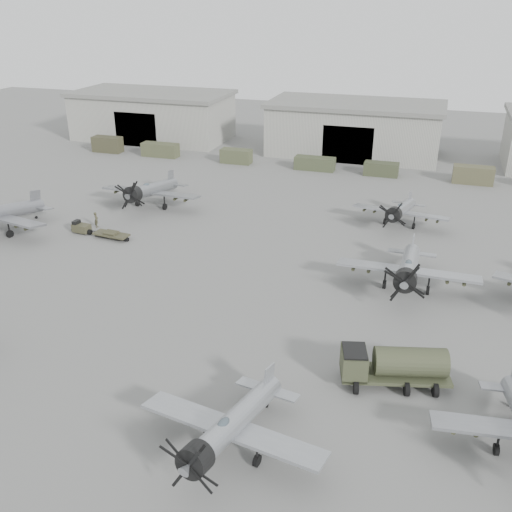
{
  "coord_description": "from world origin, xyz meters",
  "views": [
    {
      "loc": [
        13.66,
        -35.37,
        24.77
      ],
      "look_at": [
        -1.24,
        11.01,
        2.5
      ],
      "focal_mm": 40.0,
      "sensor_mm": 36.0,
      "label": 1
    }
  ],
  "objects": [
    {
      "name": "tug_trailer",
      "position": [
        -22.35,
        16.06,
        0.54
      ],
      "size": [
        7.27,
        2.08,
        1.45
      ],
      "rotation": [
        0.0,
        0.0,
        -0.1
      ],
      "color": "#3B3926",
      "rests_on": "ground"
    },
    {
      "name": "ground_crew",
      "position": [
        -23.2,
        18.26,
        0.94
      ],
      "size": [
        0.68,
        0.8,
        1.88
      ],
      "primitive_type": "imported",
      "rotation": [
        0.0,
        0.0,
        1.96
      ],
      "color": "#3D3B28",
      "rests_on": "ground"
    },
    {
      "name": "fuel_tanker",
      "position": [
        12.76,
        -1.38,
        1.65
      ],
      "size": [
        7.85,
        4.73,
        2.88
      ],
      "rotation": [
        0.0,
        0.0,
        0.25
      ],
      "color": "#373C27",
      "rests_on": "ground"
    },
    {
      "name": "support_truck_5",
      "position": [
        19.19,
        50.0,
        1.26
      ],
      "size": [
        5.67,
        2.2,
        2.52
      ],
      "primitive_type": "cube",
      "color": "#4B4A31",
      "rests_on": "ground"
    },
    {
      "name": "aircraft_mid_2",
      "position": [
        12.59,
        12.93,
        2.35
      ],
      "size": [
        12.81,
        11.53,
        5.16
      ],
      "rotation": [
        0.0,
        0.0,
        -0.01
      ],
      "color": "#9FA2A7",
      "rests_on": "ground"
    },
    {
      "name": "support_truck_0",
      "position": [
        -40.85,
        50.0,
        1.32
      ],
      "size": [
        5.11,
        2.2,
        2.64
      ],
      "primitive_type": "cube",
      "color": "#393825",
      "rests_on": "ground"
    },
    {
      "name": "support_truck_3",
      "position": [
        -4.12,
        50.0,
        1.0
      ],
      "size": [
        6.26,
        2.2,
        2.0
      ],
      "primitive_type": "cube",
      "color": "#3E452D",
      "rests_on": "ground"
    },
    {
      "name": "aircraft_near_1",
      "position": [
        4.3,
        -11.37,
        2.13
      ],
      "size": [
        11.8,
        10.62,
        4.68
      ],
      "rotation": [
        0.0,
        0.0,
        -0.17
      ],
      "color": "#9CA0A5",
      "rests_on": "ground"
    },
    {
      "name": "aircraft_far_0",
      "position": [
        -20.3,
        26.18,
        2.39
      ],
      "size": [
        13.08,
        11.77,
        5.24
      ],
      "rotation": [
        0.0,
        0.0,
        -0.03
      ],
      "color": "gray",
      "rests_on": "ground"
    },
    {
      "name": "hangar_left",
      "position": [
        -38.0,
        61.96,
        4.37
      ],
      "size": [
        29.0,
        14.8,
        8.7
      ],
      "color": "#A6A69C",
      "rests_on": "ground"
    },
    {
      "name": "support_truck_1",
      "position": [
        -30.74,
        50.0,
        1.13
      ],
      "size": [
        6.26,
        2.2,
        2.26
      ],
      "primitive_type": "cube",
      "color": "#44482F",
      "rests_on": "ground"
    },
    {
      "name": "hangar_center",
      "position": [
        0.0,
        61.96,
        4.37
      ],
      "size": [
        29.0,
        14.8,
        8.7
      ],
      "color": "#A6A69C",
      "rests_on": "ground"
    },
    {
      "name": "support_truck_2",
      "position": [
        -17.13,
        50.0,
        1.13
      ],
      "size": [
        4.97,
        2.2,
        2.25
      ],
      "primitive_type": "cube",
      "color": "#44492F",
      "rests_on": "ground"
    },
    {
      "name": "ground",
      "position": [
        0.0,
        0.0,
        0.0
      ],
      "size": [
        220.0,
        220.0,
        0.0
      ],
      "primitive_type": "plane",
      "color": "slate",
      "rests_on": "ground"
    },
    {
      "name": "aircraft_far_1",
      "position": [
        10.57,
        29.3,
        2.05
      ],
      "size": [
        11.35,
        10.21,
        4.5
      ],
      "rotation": [
        0.0,
        0.0,
        -0.15
      ],
      "color": "#97999F",
      "rests_on": "ground"
    },
    {
      "name": "support_truck_4",
      "position": [
        6.1,
        50.0,
        0.99
      ],
      "size": [
        5.12,
        2.2,
        1.99
      ],
      "primitive_type": "cube",
      "color": "#383E28",
      "rests_on": "ground"
    }
  ]
}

